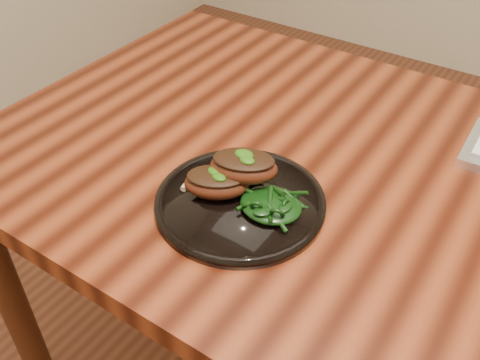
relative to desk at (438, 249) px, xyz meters
name	(u,v)px	position (x,y,z in m)	size (l,w,h in m)	color
desk	(438,249)	(0.00, 0.00, 0.00)	(1.60, 0.80, 0.75)	black
plate	(240,202)	(-0.27, -0.17, 0.09)	(0.26, 0.26, 0.02)	black
lamb_chop_front	(216,182)	(-0.31, -0.18, 0.12)	(0.12, 0.10, 0.04)	#491C0E
lamb_chop_back	(243,166)	(-0.28, -0.14, 0.14)	(0.12, 0.10, 0.05)	#491C0E
herb_smear	(243,171)	(-0.30, -0.11, 0.10)	(0.09, 0.06, 0.01)	#164307
greens_heap	(271,202)	(-0.22, -0.16, 0.11)	(0.09, 0.09, 0.03)	black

